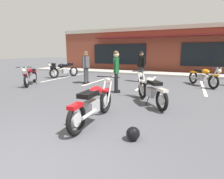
{
  "coord_description": "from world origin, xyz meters",
  "views": [
    {
      "loc": [
        2.07,
        -1.32,
        1.62
      ],
      "look_at": [
        0.03,
        3.36,
        0.55
      ],
      "focal_mm": 28.77,
      "sensor_mm": 36.0,
      "label": 1
    }
  ],
  "objects_px": {
    "motorcycle_blue_standard": "(151,90)",
    "person_in_black_shirt": "(116,69)",
    "person_in_shorts_foreground": "(86,65)",
    "helmet_on_pavement": "(133,134)",
    "motorcycle_foreground_classic": "(94,103)",
    "motorcycle_red_sportbike": "(203,77)",
    "motorcycle_green_cafe_racer": "(30,76)",
    "person_near_building": "(141,65)",
    "motorcycle_silver_naked": "(63,69)"
  },
  "relations": [
    {
      "from": "motorcycle_blue_standard",
      "to": "person_in_black_shirt",
      "type": "xyz_separation_m",
      "value": [
        -1.63,
        1.12,
        0.49
      ]
    },
    {
      "from": "person_in_shorts_foreground",
      "to": "helmet_on_pavement",
      "type": "xyz_separation_m",
      "value": [
        4.08,
        -5.02,
        -0.82
      ]
    },
    {
      "from": "motorcycle_foreground_classic",
      "to": "motorcycle_red_sportbike",
      "type": "bearing_deg",
      "value": 66.87
    },
    {
      "from": "motorcycle_foreground_classic",
      "to": "motorcycle_red_sportbike",
      "type": "relative_size",
      "value": 1.15
    },
    {
      "from": "motorcycle_green_cafe_racer",
      "to": "person_near_building",
      "type": "bearing_deg",
      "value": 33.01
    },
    {
      "from": "helmet_on_pavement",
      "to": "person_in_black_shirt",
      "type": "bearing_deg",
      "value": 116.58
    },
    {
      "from": "motorcycle_silver_naked",
      "to": "motorcycle_green_cafe_racer",
      "type": "xyz_separation_m",
      "value": [
        0.34,
        -2.92,
        -0.07
      ]
    },
    {
      "from": "motorcycle_blue_standard",
      "to": "person_near_building",
      "type": "height_order",
      "value": "person_near_building"
    },
    {
      "from": "motorcycle_foreground_classic",
      "to": "motorcycle_red_sportbike",
      "type": "xyz_separation_m",
      "value": [
        2.6,
        6.09,
        0.0
      ]
    },
    {
      "from": "motorcycle_foreground_classic",
      "to": "person_in_shorts_foreground",
      "type": "distance_m",
      "value": 5.42
    },
    {
      "from": "motorcycle_silver_naked",
      "to": "person_in_black_shirt",
      "type": "distance_m",
      "value": 5.68
    },
    {
      "from": "helmet_on_pavement",
      "to": "motorcycle_silver_naked",
      "type": "bearing_deg",
      "value": 136.26
    },
    {
      "from": "motorcycle_blue_standard",
      "to": "helmet_on_pavement",
      "type": "bearing_deg",
      "value": -85.48
    },
    {
      "from": "motorcycle_red_sportbike",
      "to": "person_in_black_shirt",
      "type": "relative_size",
      "value": 1.09
    },
    {
      "from": "motorcycle_foreground_classic",
      "to": "motorcycle_green_cafe_racer",
      "type": "height_order",
      "value": "same"
    },
    {
      "from": "motorcycle_silver_naked",
      "to": "person_in_black_shirt",
      "type": "height_order",
      "value": "person_in_black_shirt"
    },
    {
      "from": "person_in_black_shirt",
      "to": "motorcycle_silver_naked",
      "type": "bearing_deg",
      "value": 150.38
    },
    {
      "from": "motorcycle_blue_standard",
      "to": "helmet_on_pavement",
      "type": "relative_size",
      "value": 6.98
    },
    {
      "from": "motorcycle_foreground_classic",
      "to": "helmet_on_pavement",
      "type": "relative_size",
      "value": 8.11
    },
    {
      "from": "motorcycle_blue_standard",
      "to": "person_in_black_shirt",
      "type": "bearing_deg",
      "value": 145.54
    },
    {
      "from": "motorcycle_blue_standard",
      "to": "helmet_on_pavement",
      "type": "height_order",
      "value": "motorcycle_blue_standard"
    },
    {
      "from": "motorcycle_red_sportbike",
      "to": "helmet_on_pavement",
      "type": "distance_m",
      "value": 6.78
    },
    {
      "from": "motorcycle_silver_naked",
      "to": "motorcycle_green_cafe_racer",
      "type": "bearing_deg",
      "value": -83.38
    },
    {
      "from": "motorcycle_red_sportbike",
      "to": "motorcycle_blue_standard",
      "type": "height_order",
      "value": "same"
    },
    {
      "from": "motorcycle_red_sportbike",
      "to": "motorcycle_green_cafe_racer",
      "type": "relative_size",
      "value": 0.99
    },
    {
      "from": "motorcycle_silver_naked",
      "to": "motorcycle_blue_standard",
      "type": "relative_size",
      "value": 1.1
    },
    {
      "from": "motorcycle_red_sportbike",
      "to": "motorcycle_green_cafe_racer",
      "type": "bearing_deg",
      "value": -158.86
    },
    {
      "from": "motorcycle_foreground_classic",
      "to": "helmet_on_pavement",
      "type": "bearing_deg",
      "value": -24.61
    },
    {
      "from": "motorcycle_foreground_classic",
      "to": "helmet_on_pavement",
      "type": "distance_m",
      "value": 1.27
    },
    {
      "from": "motorcycle_red_sportbike",
      "to": "motorcycle_green_cafe_racer",
      "type": "xyz_separation_m",
      "value": [
        -7.91,
        -3.06,
        0.0
      ]
    },
    {
      "from": "person_in_shorts_foreground",
      "to": "helmet_on_pavement",
      "type": "relative_size",
      "value": 6.44
    },
    {
      "from": "motorcycle_foreground_classic",
      "to": "motorcycle_silver_naked",
      "type": "height_order",
      "value": "same"
    },
    {
      "from": "motorcycle_red_sportbike",
      "to": "motorcycle_green_cafe_racer",
      "type": "distance_m",
      "value": 8.48
    },
    {
      "from": "person_in_black_shirt",
      "to": "motorcycle_blue_standard",
      "type": "bearing_deg",
      "value": -34.46
    },
    {
      "from": "person_near_building",
      "to": "motorcycle_foreground_classic",
      "type": "bearing_deg",
      "value": -85.59
    },
    {
      "from": "person_near_building",
      "to": "person_in_black_shirt",
      "type": "bearing_deg",
      "value": -94.58
    },
    {
      "from": "motorcycle_blue_standard",
      "to": "motorcycle_red_sportbike",
      "type": "bearing_deg",
      "value": 67.43
    },
    {
      "from": "person_in_shorts_foreground",
      "to": "person_near_building",
      "type": "bearing_deg",
      "value": 33.7
    },
    {
      "from": "person_in_shorts_foreground",
      "to": "motorcycle_green_cafe_racer",
      "type": "bearing_deg",
      "value": -147.74
    },
    {
      "from": "motorcycle_foreground_classic",
      "to": "motorcycle_blue_standard",
      "type": "height_order",
      "value": "same"
    },
    {
      "from": "motorcycle_green_cafe_racer",
      "to": "person_in_shorts_foreground",
      "type": "relative_size",
      "value": 1.1
    },
    {
      "from": "motorcycle_blue_standard",
      "to": "motorcycle_green_cafe_racer",
      "type": "xyz_separation_m",
      "value": [
        -6.22,
        1.0,
        0.0
      ]
    },
    {
      "from": "motorcycle_foreground_classic",
      "to": "motorcycle_blue_standard",
      "type": "distance_m",
      "value": 2.23
    },
    {
      "from": "motorcycle_blue_standard",
      "to": "helmet_on_pavement",
      "type": "distance_m",
      "value": 2.57
    },
    {
      "from": "motorcycle_red_sportbike",
      "to": "person_in_shorts_foreground",
      "type": "bearing_deg",
      "value": -164.14
    },
    {
      "from": "motorcycle_green_cafe_racer",
      "to": "person_in_black_shirt",
      "type": "bearing_deg",
      "value": 1.48
    },
    {
      "from": "helmet_on_pavement",
      "to": "motorcycle_blue_standard",
      "type": "bearing_deg",
      "value": 94.52
    },
    {
      "from": "motorcycle_foreground_classic",
      "to": "motorcycle_silver_naked",
      "type": "xyz_separation_m",
      "value": [
        -5.64,
        5.95,
        0.07
      ]
    },
    {
      "from": "motorcycle_red_sportbike",
      "to": "person_in_shorts_foreground",
      "type": "relative_size",
      "value": 1.09
    },
    {
      "from": "motorcycle_silver_naked",
      "to": "helmet_on_pavement",
      "type": "height_order",
      "value": "motorcycle_silver_naked"
    }
  ]
}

